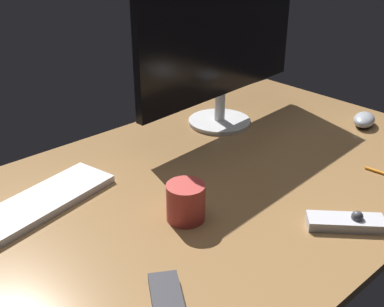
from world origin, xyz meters
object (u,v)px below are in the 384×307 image
(media_remote, at_px, (347,222))
(coffee_mug, at_px, (186,202))
(monitor, at_px, (222,43))
(keyboard, at_px, (25,211))
(computer_mouse, at_px, (364,120))

(media_remote, bearing_deg, coffee_mug, 178.86)
(monitor, distance_m, coffee_mug, 0.55)
(monitor, relative_size, keyboard, 1.49)
(media_remote, xyz_separation_m, coffee_mug, (-0.22, 0.24, 0.03))
(computer_mouse, bearing_deg, media_remote, -176.86)
(computer_mouse, relative_size, media_remote, 0.68)
(media_remote, bearing_deg, keyboard, -179.77)
(keyboard, distance_m, computer_mouse, 0.99)
(media_remote, height_order, coffee_mug, coffee_mug)
(keyboard, bearing_deg, computer_mouse, -25.77)
(monitor, xyz_separation_m, media_remote, (-0.20, -0.55, -0.23))
(media_remote, bearing_deg, computer_mouse, 73.15)
(monitor, bearing_deg, coffee_mug, -147.60)
(monitor, bearing_deg, media_remote, -113.81)
(computer_mouse, xyz_separation_m, media_remote, (-0.50, -0.25, -0.01))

